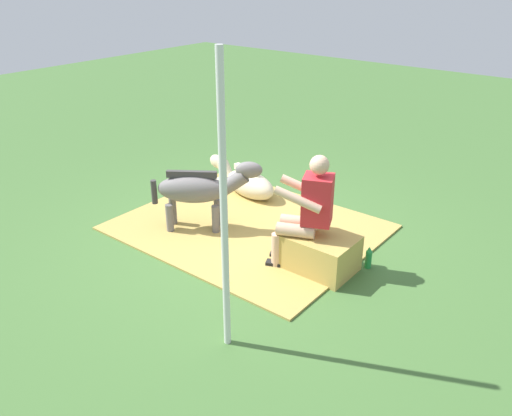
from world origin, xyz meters
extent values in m
plane|color=#426B33|center=(0.00, 0.00, 0.00)|extent=(24.00, 24.00, 0.00)
cube|color=tan|center=(0.19, -0.26, 0.01)|extent=(2.99, 2.44, 0.02)
cube|color=tan|center=(-1.00, 0.01, 0.20)|extent=(0.76, 0.55, 0.40)
cylinder|color=#D8AD8C|center=(-0.81, 0.18, 0.47)|extent=(0.42, 0.29, 0.14)
cylinder|color=#D8AD8C|center=(-0.63, 0.26, 0.20)|extent=(0.11, 0.11, 0.40)
cube|color=black|center=(-0.63, 0.26, 0.03)|extent=(0.24, 0.18, 0.06)
cylinder|color=#D8AD8C|center=(-0.73, -0.01, 0.47)|extent=(0.42, 0.29, 0.14)
cylinder|color=#D8AD8C|center=(-0.55, 0.07, 0.20)|extent=(0.11, 0.11, 0.40)
cube|color=black|center=(-0.55, 0.07, 0.03)|extent=(0.24, 0.18, 0.06)
cube|color=red|center=(-0.95, 0.01, 0.80)|extent=(0.39, 0.38, 0.52)
cylinder|color=#D8AD8C|center=(-0.85, 0.22, 0.85)|extent=(0.49, 0.28, 0.26)
cylinder|color=#D8AD8C|center=(-0.72, -0.07, 0.85)|extent=(0.49, 0.28, 0.26)
sphere|color=#D8AD8C|center=(-0.95, 0.01, 1.18)|extent=(0.20, 0.20, 0.20)
ellipsoid|color=slate|center=(0.69, 0.17, 0.54)|extent=(0.87, 0.74, 0.34)
cylinder|color=slate|center=(0.52, -0.07, 0.18)|extent=(0.09, 0.09, 0.37)
cylinder|color=slate|center=(0.40, 0.09, 0.18)|extent=(0.09, 0.09, 0.37)
cylinder|color=slate|center=(0.98, 0.25, 0.18)|extent=(0.09, 0.09, 0.37)
cylinder|color=slate|center=(0.86, 0.41, 0.18)|extent=(0.09, 0.09, 0.37)
cylinder|color=slate|center=(0.28, -0.11, 0.64)|extent=(0.40, 0.36, 0.33)
ellipsoid|color=slate|center=(0.13, -0.22, 0.80)|extent=(0.35, 0.31, 0.20)
cube|color=#3A3838|center=(0.69, 0.17, 0.73)|extent=(0.53, 0.39, 0.08)
cylinder|color=#3A3838|center=(1.08, 0.44, 0.49)|extent=(0.07, 0.07, 0.30)
ellipsoid|color=beige|center=(0.78, -1.03, 0.18)|extent=(0.94, 0.55, 0.36)
cube|color=beige|center=(1.31, -1.13, 0.05)|extent=(0.32, 0.29, 0.10)
cylinder|color=beige|center=(1.33, -1.13, 0.24)|extent=(0.31, 0.23, 0.30)
ellipsoid|color=beige|center=(1.51, -1.16, 0.32)|extent=(0.32, 0.21, 0.20)
cube|color=#F2EDC5|center=(0.86, -1.05, 0.38)|extent=(0.45, 0.16, 0.08)
cylinder|color=#268C3F|center=(-1.42, -0.35, 0.10)|extent=(0.07, 0.07, 0.20)
cone|color=#268C3F|center=(-1.42, -0.35, 0.23)|extent=(0.06, 0.06, 0.06)
cylinder|color=silver|center=(-1.04, 1.53, 1.26)|extent=(0.06, 0.06, 2.51)
camera|label=1|loc=(-3.51, 4.24, 3.02)|focal=36.94mm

